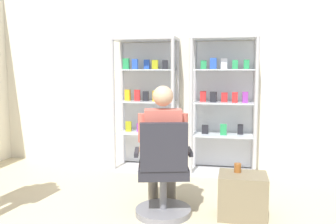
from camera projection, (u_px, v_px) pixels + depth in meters
back_wall at (187, 77)px, 5.07m from camera, size 6.00×0.10×2.70m
display_cabinet_left at (147, 103)px, 4.98m from camera, size 0.90×0.45×1.90m
display_cabinet_right at (224, 105)px, 4.78m from camera, size 0.90×0.45×1.90m
office_chair at (163, 178)px, 3.34m from camera, size 0.62×0.59×0.96m
seated_shopkeeper at (163, 142)px, 3.47m from camera, size 0.55×0.62×1.29m
storage_crate at (242, 196)px, 3.36m from camera, size 0.47×0.38×0.43m
tea_glass at (238, 168)px, 3.40m from camera, size 0.07×0.07×0.09m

